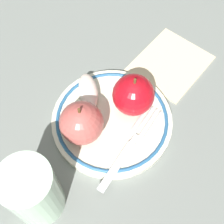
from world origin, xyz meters
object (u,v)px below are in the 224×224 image
Objects in this scene: apple_slice_front at (88,91)px; fork at (128,150)px; drinking_glass at (33,192)px; plate at (112,120)px; napkin_folded at (171,63)px; apple_red_whole at (81,123)px; apple_second_whole at (133,95)px.

fork is at bearing -158.80° from apple_slice_front.
plate is at bearing 171.19° from drinking_glass.
plate is 0.06m from fork.
apple_red_whole is at bearing -16.80° from napkin_folded.
apple_slice_front is at bearing -33.29° from napkin_folded.
apple_red_whole reaches higher than apple_slice_front.
drinking_glass is at bearing -8.81° from plate.
apple_red_whole is at bearing 164.21° from apple_slice_front.
apple_second_whole is at bearing 25.60° from fork.
plate is at bearing -26.27° from apple_second_whole.
apple_second_whole is 0.67× the size of drinking_glass.
napkin_folded is at bearing 167.56° from plate.
fork is 1.23× the size of napkin_folded.
plate is 1.49× the size of napkin_folded.
apple_slice_front is 0.53× the size of napkin_folded.
apple_second_whole reaches higher than napkin_folded.
plate is 0.06m from apple_slice_front.
drinking_glass is (0.13, -0.08, 0.04)m from fork.
apple_red_whole is 0.67× the size of drinking_glass.
drinking_glass is (0.12, 0.00, 0.01)m from apple_red_whole.
apple_red_whole is at bearing 99.76° from fork.
apple_slice_front reaches higher than napkin_folded.
apple_red_whole is 0.08m from apple_slice_front.
apple_red_whole reaches higher than fork.
fork is (-0.01, 0.08, -0.03)m from apple_red_whole.
apple_slice_front is 0.17m from napkin_folded.
apple_second_whole is at bearing 167.79° from drinking_glass.
apple_second_whole is at bearing 151.41° from apple_red_whole.
drinking_glass is at bearing -12.21° from apple_second_whole.
drinking_glass is 0.34m from napkin_folded.
apple_slice_front is 0.43× the size of fork.
napkin_folded is (-0.16, 0.04, -0.01)m from plate.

